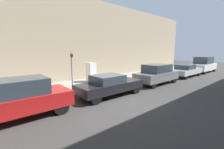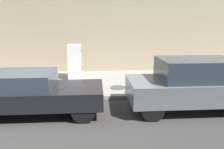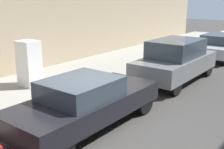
# 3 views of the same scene
# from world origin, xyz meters

# --- Properties ---
(ground_plane) EXTENTS (80.00, 80.00, 0.00)m
(ground_plane) POSITION_xyz_m (0.00, 0.00, 0.00)
(ground_plane) COLOR #383533
(sidewalk_slab) EXTENTS (4.63, 44.00, 0.15)m
(sidewalk_slab) POSITION_xyz_m (-3.92, 0.00, 0.07)
(sidewalk_slab) COLOR gray
(sidewalk_slab) RESTS_ON ground
(discarded_refrigerator) EXTENTS (0.78, 0.66, 1.73)m
(discarded_refrigerator) POSITION_xyz_m (-4.38, 1.05, 1.01)
(discarded_refrigerator) COLOR white
(discarded_refrigerator) RESTS_ON sidewalk_slab
(manhole_cover) EXTENTS (0.70, 0.70, 0.02)m
(manhole_cover) POSITION_xyz_m (-2.69, 3.03, 0.15)
(manhole_cover) COLOR #47443F
(manhole_cover) RESTS_ON sidewalk_slab
(fire_hydrant) EXTENTS (0.22, 0.22, 0.74)m
(fire_hydrant) POSITION_xyz_m (-2.01, 8.93, 0.52)
(fire_hydrant) COLOR gold
(fire_hydrant) RESTS_ON sidewalk_slab
(parked_sedan_dark) EXTENTS (1.81, 4.60, 1.40)m
(parked_sedan_dark) POSITION_xyz_m (-0.45, -0.05, 0.73)
(parked_sedan_dark) COLOR black
(parked_sedan_dark) RESTS_ON ground
(parked_suv_gray) EXTENTS (1.87, 4.52, 1.76)m
(parked_suv_gray) POSITION_xyz_m (-0.45, 5.44, 0.91)
(parked_suv_gray) COLOR slate
(parked_suv_gray) RESTS_ON ground
(parked_sedan_silver) EXTENTS (1.86, 4.72, 1.40)m
(parked_sedan_silver) POSITION_xyz_m (-0.45, 11.31, 0.73)
(parked_sedan_silver) COLOR silver
(parked_sedan_silver) RESTS_ON ground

